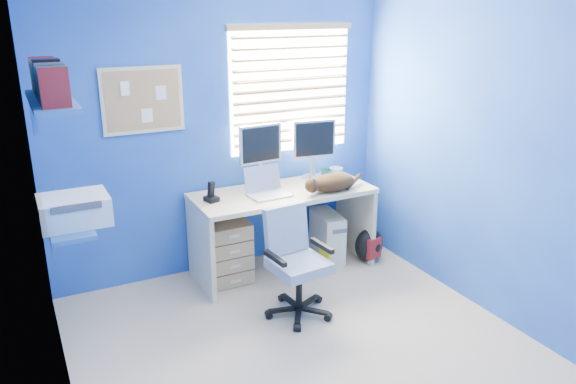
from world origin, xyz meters
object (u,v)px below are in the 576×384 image
tower_pc (327,236)px  office_chair (296,276)px  laptop (269,183)px  desk (283,231)px  cat (333,182)px

tower_pc → office_chair: 1.01m
laptop → office_chair: 0.84m
desk → office_chair: size_ratio=1.89×
laptop → cat: 0.56m
laptop → tower_pc: size_ratio=0.73×
desk → cat: bearing=-26.6°
cat → office_chair: cat is taller
desk → laptop: laptop is taller
laptop → tower_pc: bearing=4.0°
cat → office_chair: size_ratio=0.51×
laptop → tower_pc: 0.89m
desk → tower_pc: bearing=1.8°
desk → office_chair: bearing=-108.9°
laptop → office_chair: size_ratio=0.40×
cat → laptop: bearing=159.7°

